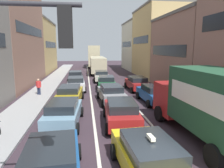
# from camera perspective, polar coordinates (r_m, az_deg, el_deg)

# --- Properties ---
(sidewalk_left) EXTENTS (2.60, 64.00, 0.14)m
(sidewalk_left) POSITION_cam_1_polar(r_m,az_deg,el_deg) (25.53, -17.49, -0.65)
(sidewalk_left) COLOR #9B9B9B
(sidewalk_left) RESTS_ON ground
(lane_stripe_left) EXTENTS (0.16, 60.00, 0.01)m
(lane_stripe_left) POSITION_cam_1_polar(r_m,az_deg,el_deg) (25.14, -6.19, -0.56)
(lane_stripe_left) COLOR silver
(lane_stripe_left) RESTS_ON ground
(lane_stripe_right) EXTENTS (0.16, 60.00, 0.01)m
(lane_stripe_right) POSITION_cam_1_polar(r_m,az_deg,el_deg) (25.43, 1.49, -0.38)
(lane_stripe_right) COLOR silver
(lane_stripe_right) RESTS_ON ground
(building_row_left) EXTENTS (7.20, 43.90, 12.29)m
(building_row_left) POSITION_cam_1_polar(r_m,az_deg,el_deg) (28.49, -28.06, 10.35)
(building_row_left) COLOR gray
(building_row_left) RESTS_ON ground
(building_row_right) EXTENTS (7.20, 43.90, 11.61)m
(building_row_right) POSITION_cam_1_polar(r_m,az_deg,el_deg) (29.02, 17.50, 10.60)
(building_row_right) COLOR beige
(building_row_right) RESTS_ON ground
(removalist_box_truck) EXTENTS (2.96, 7.79, 3.58)m
(removalist_box_truck) POSITION_cam_1_polar(r_m,az_deg,el_deg) (11.11, 24.82, -4.40)
(removalist_box_truck) COLOR #A51E1E
(removalist_box_truck) RESTS_ON ground
(taxi_centre_lane_front) EXTENTS (2.28, 4.41, 1.66)m
(taxi_centre_lane_front) POSITION_cam_1_polar(r_m,az_deg,el_deg) (7.72, 10.04, -19.29)
(taxi_centre_lane_front) COLOR yellow
(taxi_centre_lane_front) RESTS_ON ground
(sedan_left_lane_front) EXTENTS (2.30, 4.41, 1.49)m
(sedan_left_lane_front) POSITION_cam_1_polar(r_m,az_deg,el_deg) (7.58, -16.29, -20.14)
(sedan_left_lane_front) COLOR #194C8C
(sedan_left_lane_front) RESTS_ON ground
(sedan_centre_lane_second) EXTENTS (2.24, 4.39, 1.49)m
(sedan_centre_lane_second) POSITION_cam_1_polar(r_m,az_deg,el_deg) (12.42, 2.56, -7.66)
(sedan_centre_lane_second) COLOR #A51E1E
(sedan_centre_lane_second) RESTS_ON ground
(wagon_left_lane_second) EXTENTS (2.29, 4.41, 1.49)m
(wagon_left_lane_second) POSITION_cam_1_polar(r_m,az_deg,el_deg) (12.68, -13.19, -7.55)
(wagon_left_lane_second) COLOR #759EB7
(wagon_left_lane_second) RESTS_ON ground
(hatchback_centre_lane_third) EXTENTS (2.25, 4.39, 1.49)m
(hatchback_centre_lane_third) POSITION_cam_1_polar(r_m,az_deg,el_deg) (17.45, -0.25, -2.50)
(hatchback_centre_lane_third) COLOR gray
(hatchback_centre_lane_third) RESTS_ON ground
(sedan_left_lane_third) EXTENTS (2.28, 4.40, 1.49)m
(sedan_left_lane_third) POSITION_cam_1_polar(r_m,az_deg,el_deg) (17.45, -11.54, -2.70)
(sedan_left_lane_third) COLOR #B29319
(sedan_left_lane_third) RESTS_ON ground
(coupe_centre_lane_fourth) EXTENTS (2.25, 4.39, 1.49)m
(coupe_centre_lane_fourth) POSITION_cam_1_polar(r_m,az_deg,el_deg) (22.97, -1.59, 0.51)
(coupe_centre_lane_fourth) COLOR #19592D
(coupe_centre_lane_fourth) RESTS_ON ground
(sedan_left_lane_fourth) EXTENTS (2.21, 4.37, 1.49)m
(sedan_left_lane_fourth) POSITION_cam_1_polar(r_m,az_deg,el_deg) (22.62, -9.91, 0.21)
(sedan_left_lane_fourth) COLOR silver
(sedan_left_lane_fourth) RESTS_ON ground
(sedan_centre_lane_fifth) EXTENTS (2.15, 4.35, 1.49)m
(sedan_centre_lane_fifth) POSITION_cam_1_polar(r_m,az_deg,el_deg) (28.40, -2.96, 2.30)
(sedan_centre_lane_fifth) COLOR beige
(sedan_centre_lane_fifth) RESTS_ON ground
(sedan_left_lane_fifth) EXTENTS (2.09, 4.31, 1.49)m
(sedan_left_lane_fifth) POSITION_cam_1_polar(r_m,az_deg,el_deg) (28.23, -9.99, 2.12)
(sedan_left_lane_fifth) COLOR black
(sedan_left_lane_fifth) RESTS_ON ground
(sedan_right_lane_behind_truck) EXTENTS (2.18, 4.36, 1.49)m
(sedan_right_lane_behind_truck) POSITION_cam_1_polar(r_m,az_deg,el_deg) (17.65, 11.40, -2.55)
(sedan_right_lane_behind_truck) COLOR #194C8C
(sedan_right_lane_behind_truck) RESTS_ON ground
(wagon_right_lane_far) EXTENTS (2.14, 4.34, 1.49)m
(wagon_right_lane_far) POSITION_cam_1_polar(r_m,az_deg,el_deg) (22.60, 6.89, 0.28)
(wagon_right_lane_far) COLOR #A51E1E
(wagon_right_lane_far) RESTS_ON ground
(bus_mid_queue_primary) EXTENTS (2.91, 10.53, 2.90)m
(bus_mid_queue_primary) POSITION_cam_1_polar(r_m,az_deg,el_deg) (37.73, -3.99, 5.64)
(bus_mid_queue_primary) COLOR #BFB793
(bus_mid_queue_primary) RESTS_ON ground
(bus_far_queue_secondary) EXTENTS (3.16, 10.60, 5.06)m
(bus_far_queue_secondary) POSITION_cam_1_polar(r_m,az_deg,el_deg) (50.00, -4.93, 7.90)
(bus_far_queue_secondary) COLOR #BFB793
(bus_far_queue_secondary) RESTS_ON ground
(pedestrian_near_kerb) EXTENTS (0.51, 0.34, 1.66)m
(pedestrian_near_kerb) POSITION_cam_1_polar(r_m,az_deg,el_deg) (20.92, -19.54, -0.58)
(pedestrian_near_kerb) COLOR #262D47
(pedestrian_near_kerb) RESTS_ON ground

